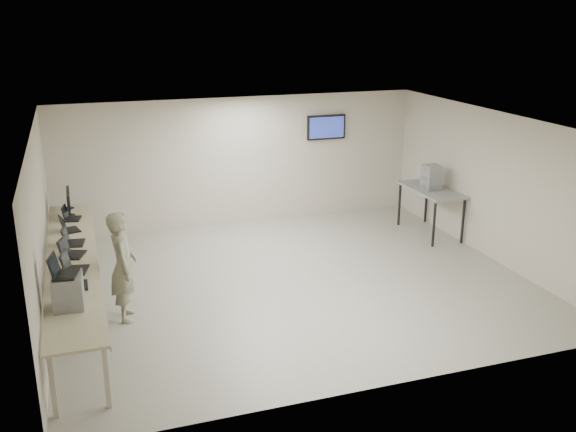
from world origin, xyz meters
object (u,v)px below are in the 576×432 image
object	(u,v)px
workbench	(73,262)
equipment_box	(68,291)
soldier	(123,266)
side_table	(431,192)

from	to	relation	value
workbench	equipment_box	xyz separation A→B (m)	(-0.06, -1.80, 0.29)
workbench	soldier	distance (m)	0.88
side_table	workbench	bearing A→B (deg)	-168.46
workbench	side_table	xyz separation A→B (m)	(7.19, 1.47, 0.09)
workbench	equipment_box	world-z (taller)	equipment_box
equipment_box	soldier	xyz separation A→B (m)	(0.78, 1.29, -0.26)
workbench	soldier	size ratio (longest dim) A/B	3.48
equipment_box	side_table	world-z (taller)	equipment_box
workbench	equipment_box	size ratio (longest dim) A/B	13.59
soldier	equipment_box	bearing A→B (deg)	151.96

